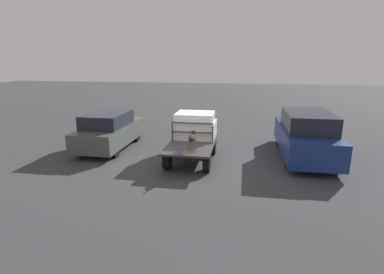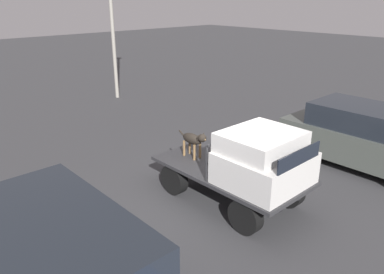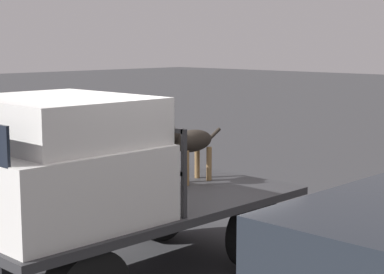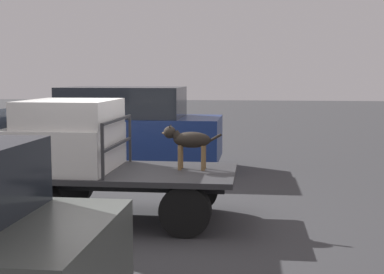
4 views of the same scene
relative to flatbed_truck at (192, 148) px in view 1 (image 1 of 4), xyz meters
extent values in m
plane|color=#38383A|center=(0.00, 0.00, -0.56)|extent=(80.00, 80.00, 0.00)
cylinder|color=black|center=(1.08, 0.74, -0.20)|extent=(0.73, 0.24, 0.73)
cylinder|color=black|center=(1.08, -0.74, -0.20)|extent=(0.73, 0.24, 0.73)
cylinder|color=black|center=(-1.08, 0.74, -0.20)|extent=(0.73, 0.24, 0.73)
cylinder|color=black|center=(-1.08, -0.74, -0.20)|extent=(0.73, 0.24, 0.73)
cube|color=black|center=(0.00, 0.32, 0.06)|extent=(3.20, 0.10, 0.18)
cube|color=black|center=(0.00, -0.32, 0.06)|extent=(3.20, 0.10, 0.18)
cube|color=#2D2D30|center=(0.00, 0.00, 0.19)|extent=(3.48, 1.80, 0.08)
cube|color=silver|center=(0.91, 0.00, 0.56)|extent=(1.56, 1.68, 0.66)
cube|color=silver|center=(0.79, 0.00, 1.09)|extent=(1.32, 1.55, 0.41)
cube|color=black|center=(1.68, 0.00, 1.03)|extent=(0.02, 1.38, 0.31)
cube|color=#2D2D30|center=(0.06, 0.82, 0.62)|extent=(0.04, 0.04, 0.79)
cube|color=#2D2D30|center=(0.06, -0.82, 0.62)|extent=(0.04, 0.04, 0.79)
cube|color=#2D2D30|center=(0.06, 0.00, 1.00)|extent=(0.04, 1.64, 0.04)
cube|color=#2D2D30|center=(0.06, 0.00, 0.62)|extent=(0.04, 1.64, 0.04)
cylinder|color=brown|center=(-0.88, -0.09, 0.42)|extent=(0.06, 0.06, 0.38)
cylinder|color=brown|center=(-0.88, -0.28, 0.42)|extent=(0.06, 0.06, 0.38)
cylinder|color=brown|center=(-1.24, -0.09, 0.42)|extent=(0.06, 0.06, 0.38)
cylinder|color=brown|center=(-1.24, -0.28, 0.42)|extent=(0.06, 0.06, 0.38)
ellipsoid|color=black|center=(-1.06, -0.18, 0.69)|extent=(0.58, 0.25, 0.25)
sphere|color=brown|center=(-0.90, -0.18, 0.64)|extent=(0.11, 0.11, 0.11)
cylinder|color=black|center=(-0.82, -0.18, 0.75)|extent=(0.18, 0.14, 0.17)
sphere|color=black|center=(-0.72, -0.18, 0.80)|extent=(0.19, 0.19, 0.19)
cone|color=brown|center=(-0.64, -0.18, 0.78)|extent=(0.11, 0.11, 0.11)
cone|color=black|center=(-0.73, -0.13, 0.88)|extent=(0.06, 0.08, 0.10)
cone|color=black|center=(-0.73, -0.24, 0.88)|extent=(0.06, 0.08, 0.10)
cylinder|color=black|center=(-1.40, -0.18, 0.71)|extent=(0.25, 0.04, 0.17)
cylinder|color=black|center=(2.53, 4.84, -0.26)|extent=(0.60, 0.20, 0.60)
cylinder|color=black|center=(2.53, 3.27, -0.26)|extent=(0.60, 0.20, 0.60)
cylinder|color=black|center=(-0.09, 4.84, -0.26)|extent=(0.60, 0.20, 0.60)
cylinder|color=black|center=(-0.09, 3.27, -0.26)|extent=(0.60, 0.20, 0.60)
cube|color=#474C47|center=(1.22, 4.06, 0.11)|extent=(4.23, 1.85, 0.83)
cube|color=#1E232B|center=(1.01, 4.06, 0.82)|extent=(2.32, 1.66, 0.60)
cylinder|color=black|center=(2.97, -3.73, -0.26)|extent=(0.60, 0.20, 0.60)
cylinder|color=black|center=(2.97, -5.44, -0.26)|extent=(0.60, 0.20, 0.60)
cylinder|color=black|center=(-0.23, -3.73, -0.26)|extent=(0.60, 0.20, 0.60)
cylinder|color=black|center=(-0.23, -5.44, -0.26)|extent=(0.60, 0.20, 0.60)
cube|color=navy|center=(1.37, -4.58, 0.19)|extent=(5.16, 1.99, 0.99)
cube|color=#1E232B|center=(1.11, -4.58, 1.04)|extent=(2.84, 1.79, 0.71)
camera|label=1|loc=(-11.38, -1.95, 3.47)|focal=28.00mm
camera|label=2|loc=(4.99, -5.80, 3.84)|focal=35.00mm
camera|label=3|loc=(3.96, 4.74, 1.76)|focal=60.00mm
camera|label=4|loc=(-2.01, 7.92, 1.68)|focal=50.00mm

